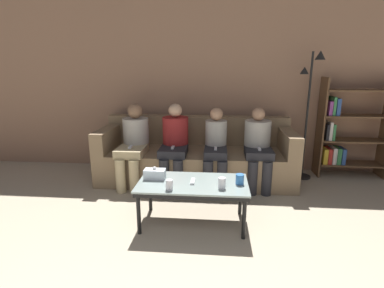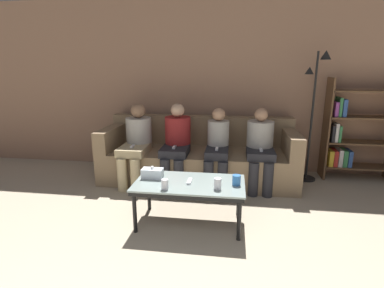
{
  "view_description": "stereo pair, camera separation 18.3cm",
  "coord_description": "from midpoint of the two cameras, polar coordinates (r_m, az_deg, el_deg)",
  "views": [
    {
      "loc": [
        0.3,
        -0.49,
        1.59
      ],
      "look_at": [
        0.0,
        2.97,
        0.69
      ],
      "focal_mm": 28.0,
      "sensor_mm": 36.0,
      "label": 1
    },
    {
      "loc": [
        0.49,
        -0.47,
        1.59
      ],
      "look_at": [
        0.0,
        2.97,
        0.69
      ],
      "focal_mm": 28.0,
      "sensor_mm": 36.0,
      "label": 2
    }
  ],
  "objects": [
    {
      "name": "coffee_table",
      "position": [
        3.08,
        -1.57,
        -8.05
      ],
      "size": [
        1.11,
        0.6,
        0.46
      ],
      "color": "#8C9E99",
      "rests_on": "ground_plane"
    },
    {
      "name": "couch",
      "position": [
        4.36,
        -0.41,
        -2.55
      ],
      "size": [
        2.72,
        0.95,
        0.88
      ],
      "color": "#897051",
      "rests_on": "ground_plane"
    },
    {
      "name": "seated_person_right_end",
      "position": [
        4.09,
        11.2,
        -0.08
      ],
      "size": [
        0.35,
        0.66,
        1.07
      ],
      "color": "#28282D",
      "rests_on": "ground_plane"
    },
    {
      "name": "wall_back",
      "position": [
        4.72,
        0.21,
        10.92
      ],
      "size": [
        12.0,
        0.06,
        2.6
      ],
      "color": "#9E755B",
      "rests_on": "ground_plane"
    },
    {
      "name": "tissue_box",
      "position": [
        3.18,
        -8.76,
        -5.65
      ],
      "size": [
        0.22,
        0.12,
        0.13
      ],
      "color": "silver",
      "rests_on": "coffee_table"
    },
    {
      "name": "standing_lamp",
      "position": [
        4.51,
        20.37,
        7.43
      ],
      "size": [
        0.31,
        0.26,
        1.81
      ],
      "color": "black",
      "rests_on": "ground_plane"
    },
    {
      "name": "cup_far_center",
      "position": [
        3.02,
        7.37,
        -6.68
      ],
      "size": [
        0.08,
        0.08,
        0.1
      ],
      "color": "#3372BF",
      "rests_on": "coffee_table"
    },
    {
      "name": "cup_near_left",
      "position": [
        2.9,
        3.91,
        -7.46
      ],
      "size": [
        0.07,
        0.07,
        0.11
      ],
      "color": "silver",
      "rests_on": "coffee_table"
    },
    {
      "name": "seated_person_left_end",
      "position": [
        4.23,
        -12.21,
        0.55
      ],
      "size": [
        0.36,
        0.74,
        1.1
      ],
      "color": "tan",
      "rests_on": "ground_plane"
    },
    {
      "name": "bookshelf",
      "position": [
        4.89,
        26.11,
        2.08
      ],
      "size": [
        0.95,
        0.32,
        1.45
      ],
      "color": "brown",
      "rests_on": "ground_plane"
    },
    {
      "name": "seated_person_mid_right",
      "position": [
        4.04,
        3.25,
        -0.31
      ],
      "size": [
        0.31,
        0.66,
        1.06
      ],
      "color": "#28282D",
      "rests_on": "ground_plane"
    },
    {
      "name": "seated_person_mid_left",
      "position": [
        4.11,
        -4.62,
        0.51
      ],
      "size": [
        0.36,
        0.69,
        1.11
      ],
      "color": "#28282D",
      "rests_on": "ground_plane"
    },
    {
      "name": "game_remote",
      "position": [
        3.06,
        -1.57,
        -7.13
      ],
      "size": [
        0.04,
        0.15,
        0.02
      ],
      "color": "white",
      "rests_on": "coffee_table"
    },
    {
      "name": "cup_near_right",
      "position": [
        2.88,
        -6.18,
        -7.75
      ],
      "size": [
        0.07,
        0.07,
        0.1
      ],
      "color": "silver",
      "rests_on": "coffee_table"
    }
  ]
}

